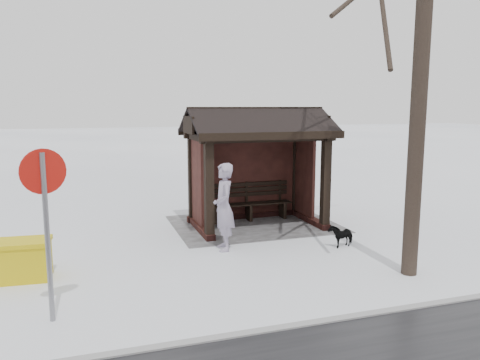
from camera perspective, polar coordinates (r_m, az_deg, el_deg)
name	(u,v)px	position (r m, az deg, el deg)	size (l,w,h in m)	color
ground	(257,226)	(12.31, 2.03, -5.63)	(120.00, 120.00, 0.00)	white
kerb	(381,313)	(7.66, 16.85, -15.23)	(120.00, 0.15, 0.06)	gray
trampled_patch	(254,224)	(12.49, 1.72, -5.38)	(4.20, 3.20, 0.02)	gray
bus_shelter	(255,143)	(12.10, 1.83, 4.52)	(3.60, 2.40, 3.09)	#331512
pedestrian	(224,207)	(10.12, -1.98, -3.30)	(0.69, 0.46, 1.91)	#978BA3
dog	(341,235)	(10.75, 12.23, -6.59)	(0.28, 0.61, 0.51)	black
grit_bin	(23,260)	(9.39, -24.92, -8.81)	(1.00, 0.72, 0.73)	#C5AD0B
road_sign	(45,200)	(7.14, -22.68, -2.22)	(0.61, 0.27, 2.53)	gray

